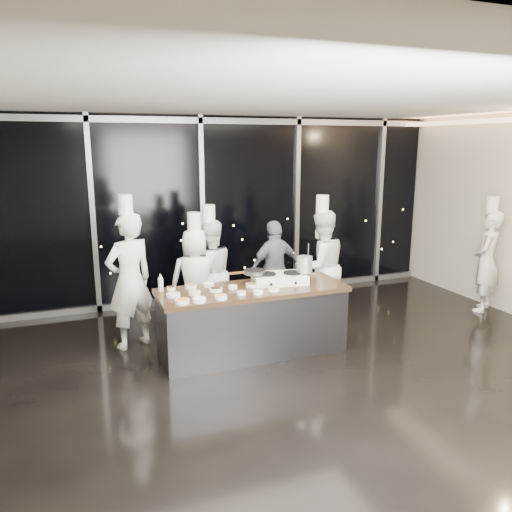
{
  "coord_description": "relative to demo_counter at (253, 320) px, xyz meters",
  "views": [
    {
      "loc": [
        -2.16,
        -4.93,
        2.74
      ],
      "look_at": [
        0.16,
        1.2,
        1.25
      ],
      "focal_mm": 35.0,
      "sensor_mm": 36.0,
      "label": 1
    }
  ],
  "objects": [
    {
      "name": "ground",
      "position": [
        0.0,
        -0.9,
        -0.45
      ],
      "size": [
        9.0,
        9.0,
        0.0
      ],
      "primitive_type": "plane",
      "color": "black",
      "rests_on": "ground"
    },
    {
      "name": "room_shell",
      "position": [
        0.18,
        -0.9,
        1.79
      ],
      "size": [
        9.02,
        7.02,
        3.21
      ],
      "color": "#BCB5A0",
      "rests_on": "ground"
    },
    {
      "name": "window_wall",
      "position": [
        0.0,
        2.53,
        1.14
      ],
      "size": [
        8.9,
        0.11,
        3.2
      ],
      "color": "black",
      "rests_on": "ground"
    },
    {
      "name": "demo_counter",
      "position": [
        0.0,
        0.0,
        0.0
      ],
      "size": [
        2.46,
        0.86,
        0.9
      ],
      "color": "#38373C",
      "rests_on": "ground"
    },
    {
      "name": "stove",
      "position": [
        0.43,
        0.1,
        0.51
      ],
      "size": [
        0.78,
        0.56,
        0.14
      ],
      "rotation": [
        0.0,
        0.0,
        -0.19
      ],
      "color": "white",
      "rests_on": "demo_counter"
    },
    {
      "name": "frying_pan",
      "position": [
        0.08,
        0.18,
        0.61
      ],
      "size": [
        0.52,
        0.33,
        0.05
      ],
      "rotation": [
        0.0,
        0.0,
        -0.19
      ],
      "color": "slate",
      "rests_on": "stove"
    },
    {
      "name": "stock_pot",
      "position": [
        0.76,
        0.03,
        0.69
      ],
      "size": [
        0.24,
        0.24,
        0.21
      ],
      "primitive_type": "cylinder",
      "rotation": [
        0.0,
        0.0,
        -0.19
      ],
      "color": "silver",
      "rests_on": "stove"
    },
    {
      "name": "prep_bowls",
      "position": [
        -0.54,
        -0.07,
        0.47
      ],
      "size": [
        1.41,
        0.73,
        0.05
      ],
      "color": "white",
      "rests_on": "demo_counter"
    },
    {
      "name": "squeeze_bottle",
      "position": [
        -1.14,
        0.27,
        0.56
      ],
      "size": [
        0.06,
        0.06,
        0.23
      ],
      "color": "silver",
      "rests_on": "demo_counter"
    },
    {
      "name": "chef_far_left",
      "position": [
        -1.46,
        0.8,
        0.49
      ],
      "size": [
        0.8,
        0.68,
        2.09
      ],
      "rotation": [
        0.0,
        0.0,
        3.55
      ],
      "color": "white",
      "rests_on": "ground"
    },
    {
      "name": "chef_left",
      "position": [
        -0.48,
        1.12,
        0.33
      ],
      "size": [
        0.83,
        0.62,
        1.77
      ],
      "rotation": [
        0.0,
        0.0,
        2.96
      ],
      "color": "white",
      "rests_on": "ground"
    },
    {
      "name": "chef_center",
      "position": [
        -0.22,
        1.26,
        0.37
      ],
      "size": [
        0.89,
        0.76,
        1.85
      ],
      "rotation": [
        0.0,
        0.0,
        3.34
      ],
      "color": "white",
      "rests_on": "ground"
    },
    {
      "name": "guest",
      "position": [
        0.87,
        1.31,
        0.32
      ],
      "size": [
        0.96,
        0.54,
        1.55
      ],
      "rotation": [
        0.0,
        0.0,
        3.33
      ],
      "color": "#141B37",
      "rests_on": "ground"
    },
    {
      "name": "chef_right",
      "position": [
        1.42,
        0.8,
        0.43
      ],
      "size": [
        0.91,
        0.74,
        1.98
      ],
      "rotation": [
        0.0,
        0.0,
        3.24
      ],
      "color": "white",
      "rests_on": "ground"
    },
    {
      "name": "chef_side",
      "position": [
        4.2,
        0.27,
        0.41
      ],
      "size": [
        0.73,
        0.69,
        1.91
      ],
      "rotation": [
        0.0,
        0.0,
        3.78
      ],
      "color": "white",
      "rests_on": "ground"
    }
  ]
}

